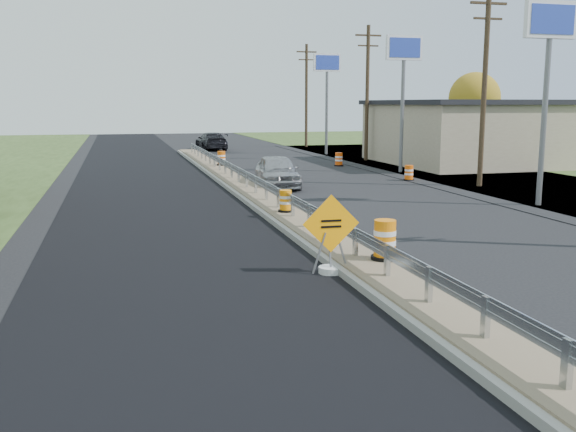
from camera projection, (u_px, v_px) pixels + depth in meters
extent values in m
plane|color=black|center=(309.00, 234.00, 20.18)|extent=(140.00, 140.00, 0.00)
cube|color=black|center=(150.00, 195.00, 28.57)|extent=(7.20, 120.00, 0.01)
cube|color=gray|center=(256.00, 196.00, 27.78)|extent=(1.60, 55.00, 0.18)
cube|color=brown|center=(256.00, 193.00, 27.76)|extent=(1.25, 55.00, 0.05)
cube|color=silver|center=(567.00, 364.00, 8.66)|extent=(0.10, 0.15, 0.70)
cube|color=silver|center=(486.00, 317.00, 10.57)|extent=(0.10, 0.15, 0.70)
cube|color=silver|center=(429.00, 284.00, 12.47)|extent=(0.10, 0.15, 0.70)
cube|color=silver|center=(387.00, 260.00, 14.37)|extent=(0.10, 0.15, 0.70)
cube|color=silver|center=(355.00, 242.00, 16.27)|extent=(0.10, 0.15, 0.70)
cube|color=silver|center=(330.00, 227.00, 18.18)|extent=(0.10, 0.15, 0.70)
cube|color=silver|center=(310.00, 216.00, 20.08)|extent=(0.10, 0.15, 0.70)
cube|color=silver|center=(293.00, 206.00, 21.98)|extent=(0.10, 0.15, 0.70)
cube|color=silver|center=(278.00, 198.00, 23.88)|extent=(0.10, 0.15, 0.70)
cube|color=silver|center=(266.00, 191.00, 25.79)|extent=(0.10, 0.15, 0.70)
cube|color=silver|center=(256.00, 185.00, 27.69)|extent=(0.10, 0.15, 0.70)
cube|color=silver|center=(247.00, 180.00, 29.59)|extent=(0.10, 0.15, 0.70)
cube|color=silver|center=(239.00, 175.00, 31.50)|extent=(0.10, 0.15, 0.70)
cube|color=silver|center=(232.00, 171.00, 33.40)|extent=(0.10, 0.15, 0.70)
cube|color=silver|center=(225.00, 167.00, 35.30)|extent=(0.10, 0.15, 0.70)
cube|color=silver|center=(220.00, 164.00, 37.20)|extent=(0.10, 0.15, 0.70)
cube|color=silver|center=(214.00, 161.00, 39.11)|extent=(0.10, 0.15, 0.70)
cube|color=silver|center=(210.00, 158.00, 41.01)|extent=(0.10, 0.15, 0.70)
cube|color=silver|center=(206.00, 156.00, 42.91)|extent=(0.10, 0.15, 0.70)
cube|color=silver|center=(202.00, 154.00, 44.81)|extent=(0.10, 0.15, 0.70)
cube|color=silver|center=(198.00, 152.00, 46.72)|extent=(0.10, 0.15, 0.70)
cube|color=silver|center=(195.00, 150.00, 48.62)|extent=(0.10, 0.15, 0.70)
cube|color=silver|center=(192.00, 148.00, 50.52)|extent=(0.10, 0.15, 0.70)
cube|color=silver|center=(251.00, 178.00, 28.61)|extent=(0.04, 46.00, 0.34)
cube|color=silver|center=(251.00, 179.00, 28.62)|extent=(0.06, 46.00, 0.03)
cube|color=silver|center=(251.00, 176.00, 28.59)|extent=(0.06, 46.00, 0.03)
cube|color=tan|center=(517.00, 133.00, 44.21)|extent=(18.00, 12.00, 4.00)
cube|color=black|center=(519.00, 102.00, 43.84)|extent=(18.50, 12.50, 0.30)
cube|color=black|center=(397.00, 141.00, 42.00)|extent=(0.08, 7.20, 2.20)
cylinder|color=slate|center=(544.00, 120.00, 25.12)|extent=(0.22, 0.22, 6.80)
cube|color=white|center=(551.00, 20.00, 24.46)|extent=(2.20, 0.25, 1.40)
cube|color=#263FB2|center=(551.00, 20.00, 24.46)|extent=(1.90, 0.30, 1.10)
cylinder|color=slate|center=(402.00, 115.00, 37.49)|extent=(0.22, 0.22, 6.80)
cube|color=white|center=(404.00, 48.00, 36.83)|extent=(2.20, 0.25, 1.40)
cube|color=#263FB2|center=(404.00, 48.00, 36.83)|extent=(1.90, 0.30, 1.10)
cylinder|color=slate|center=(327.00, 112.00, 50.80)|extent=(0.22, 0.22, 6.80)
cube|color=white|center=(327.00, 63.00, 50.15)|extent=(2.20, 0.25, 1.40)
cube|color=#263FB2|center=(327.00, 63.00, 50.15)|extent=(1.90, 0.30, 1.10)
cylinder|color=#473523|center=(484.00, 90.00, 30.86)|extent=(0.26, 0.26, 9.40)
cube|color=#473523|center=(489.00, 3.00, 30.16)|extent=(1.90, 0.12, 0.12)
cube|color=#473523|center=(488.00, 19.00, 30.28)|extent=(1.50, 0.10, 0.10)
cylinder|color=#473523|center=(367.00, 94.00, 45.13)|extent=(0.26, 0.26, 9.40)
cube|color=#473523|center=(368.00, 35.00, 44.43)|extent=(1.90, 0.12, 0.12)
cube|color=#473523|center=(368.00, 46.00, 44.55)|extent=(1.50, 0.10, 0.10)
cylinder|color=#473523|center=(306.00, 96.00, 59.40)|extent=(0.26, 0.26, 9.40)
cube|color=#473523|center=(307.00, 52.00, 58.70)|extent=(1.90, 0.12, 0.12)
cube|color=#473523|center=(307.00, 60.00, 58.82)|extent=(1.50, 0.10, 0.10)
cylinder|color=#473523|center=(473.00, 131.00, 58.88)|extent=(0.36, 0.36, 3.08)
sphere|color=gold|center=(474.00, 98.00, 58.36)|extent=(4.62, 4.62, 4.62)
cylinder|color=white|center=(330.00, 270.00, 15.45)|extent=(0.58, 0.58, 0.17)
cube|color=slate|center=(319.00, 253.00, 15.31)|extent=(0.35, 0.06, 1.01)
cube|color=slate|center=(342.00, 252.00, 15.45)|extent=(0.35, 0.06, 1.01)
cube|color=slate|center=(330.00, 252.00, 15.43)|extent=(0.05, 0.26, 1.03)
cube|color=#FF9705|center=(331.00, 224.00, 15.26)|extent=(1.40, 0.09, 1.40)
cube|color=black|center=(331.00, 221.00, 15.22)|extent=(0.50, 0.03, 0.05)
cube|color=black|center=(331.00, 227.00, 15.25)|extent=(0.50, 0.03, 0.05)
cylinder|color=black|center=(384.00, 257.00, 15.91)|extent=(0.68, 0.68, 0.09)
cylinder|color=orange|center=(385.00, 239.00, 15.83)|extent=(0.54, 0.54, 0.95)
cylinder|color=white|center=(385.00, 233.00, 15.80)|extent=(0.56, 0.56, 0.12)
cylinder|color=white|center=(385.00, 242.00, 15.85)|extent=(0.56, 0.56, 0.12)
cylinder|color=black|center=(286.00, 211.00, 22.89)|extent=(0.53, 0.53, 0.07)
cylinder|color=orange|center=(286.00, 200.00, 22.83)|extent=(0.43, 0.43, 0.75)
cylinder|color=white|center=(286.00, 197.00, 22.81)|extent=(0.44, 0.44, 0.10)
cylinder|color=white|center=(286.00, 202.00, 22.84)|extent=(0.44, 0.44, 0.10)
cylinder|color=black|center=(222.00, 165.00, 40.01)|extent=(0.60, 0.60, 0.08)
cylinder|color=#D55608|center=(221.00, 158.00, 39.94)|extent=(0.48, 0.48, 0.85)
cylinder|color=white|center=(221.00, 156.00, 39.91)|extent=(0.50, 0.50, 0.11)
cylinder|color=white|center=(221.00, 159.00, 39.95)|extent=(0.50, 0.50, 0.11)
cylinder|color=black|center=(409.00, 180.00, 34.08)|extent=(0.56, 0.56, 0.07)
cylinder|color=#FF5C0A|center=(409.00, 173.00, 34.01)|extent=(0.45, 0.45, 0.78)
cylinder|color=white|center=(409.00, 170.00, 33.99)|extent=(0.46, 0.46, 0.10)
cylinder|color=white|center=(409.00, 174.00, 34.02)|extent=(0.46, 0.46, 0.10)
cylinder|color=black|center=(339.00, 165.00, 42.00)|extent=(0.60, 0.60, 0.08)
cylinder|color=#F34C0A|center=(339.00, 159.00, 41.93)|extent=(0.48, 0.48, 0.84)
cylinder|color=white|center=(339.00, 157.00, 41.90)|extent=(0.49, 0.49, 0.11)
cylinder|color=white|center=(339.00, 160.00, 41.94)|extent=(0.49, 0.49, 0.11)
imported|color=#A2A2A6|center=(277.00, 171.00, 31.33)|extent=(2.27, 4.76, 1.57)
imported|color=black|center=(211.00, 141.00, 56.43)|extent=(2.42, 5.40, 1.54)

